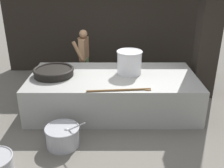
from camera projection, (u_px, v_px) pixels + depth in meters
The scene contains 9 objects.
ground_plane at pixel (112, 108), 6.46m from camera, with size 60.00×60.00×0.00m, color #666059.
back_wall at pixel (112, 17), 8.33m from camera, with size 6.92×0.24×3.54m, color black.
support_pillar at pixel (208, 30), 6.51m from camera, with size 0.51×0.51×3.54m, color black.
hearth_platform at pixel (112, 92), 6.29m from camera, with size 3.89×1.91×0.86m.
giant_wok_near at pixel (53, 72), 6.07m from camera, with size 0.95×0.95×0.18m.
stock_pot at pixel (128, 62), 6.14m from camera, with size 0.61×0.61×0.55m.
stirring_paddle at pixel (121, 90), 5.33m from camera, with size 1.32×0.19×0.04m.
cook at pixel (83, 56), 7.44m from camera, with size 0.44×0.64×1.64m.
prep_bowl_vegetables at pixel (62, 136), 5.00m from camera, with size 0.81×0.66×0.65m.
Camera 1 is at (-0.02, -5.70, 3.10)m, focal length 42.00 mm.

